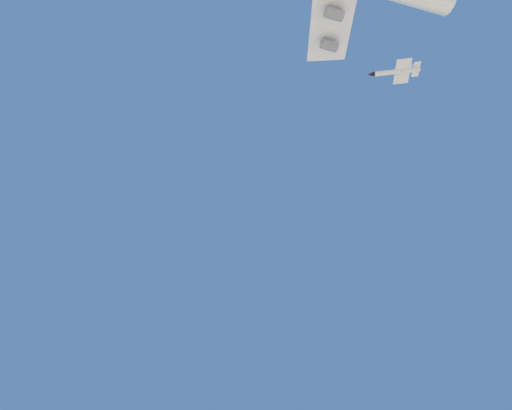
# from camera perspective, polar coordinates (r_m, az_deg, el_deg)

# --- Properties ---
(chase_jet_lead) EXTENTS (15.21, 8.06, 4.00)m
(chase_jet_lead) POSITION_cam_1_polar(r_m,az_deg,el_deg) (127.74, 19.94, 17.92)
(chase_jet_lead) COLOR silver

